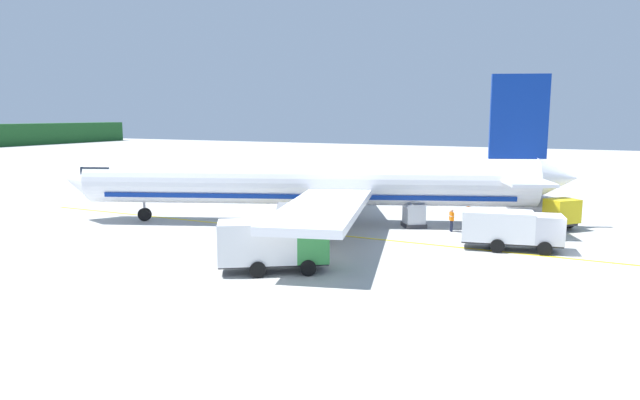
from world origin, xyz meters
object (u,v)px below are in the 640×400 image
(crew_marshaller, at_px, (221,232))
(crew_supervisor, at_px, (452,218))
(airliner_foreground, at_px, (314,182))
(crew_loader_left, at_px, (469,205))
(service_truck_baggage, at_px, (271,244))
(service_truck_fuel, at_px, (541,208))
(cargo_container_near, at_px, (414,215))
(crew_loader_right, at_px, (507,219))
(service_truck_catering, at_px, (511,228))

(crew_marshaller, relative_size, crew_supervisor, 0.93)
(airliner_foreground, xyz_separation_m, crew_loader_left, (8.80, -10.71, -2.40))
(airliner_foreground, xyz_separation_m, service_truck_baggage, (-13.76, -4.08, -1.79))
(service_truck_fuel, xyz_separation_m, crew_supervisor, (-5.83, 5.90, -0.38))
(cargo_container_near, relative_size, crew_supervisor, 1.34)
(crew_loader_right, relative_size, crew_supervisor, 0.96)
(airliner_foreground, bearing_deg, service_truck_fuel, -65.88)
(service_truck_catering, xyz_separation_m, crew_supervisor, (4.09, 4.80, -0.45))
(service_truck_catering, distance_m, crew_loader_right, 6.06)
(cargo_container_near, bearing_deg, crew_marshaller, 139.64)
(service_truck_baggage, xyz_separation_m, service_truck_catering, (11.33, -11.54, -0.14))
(airliner_foreground, height_order, crew_loader_left, airliner_foreground)
(service_truck_baggage, distance_m, crew_supervisor, 16.84)
(airliner_foreground, distance_m, crew_supervisor, 11.20)
(crew_loader_right, bearing_deg, crew_marshaller, 127.98)
(crew_loader_right, bearing_deg, service_truck_fuel, -28.29)
(service_truck_catering, xyz_separation_m, cargo_container_near, (4.57, 7.90, -0.53))
(airliner_foreground, relative_size, crew_loader_left, 23.75)
(airliner_foreground, bearing_deg, service_truck_baggage, -163.47)
(crew_loader_left, bearing_deg, crew_marshaller, 144.83)
(service_truck_catering, bearing_deg, crew_supervisor, 49.58)
(service_truck_baggage, distance_m, crew_loader_left, 23.53)
(crew_loader_left, bearing_deg, service_truck_catering, -156.40)
(service_truck_fuel, distance_m, crew_supervisor, 8.31)
(airliner_foreground, distance_m, crew_marshaller, 10.25)
(crew_loader_left, xyz_separation_m, crew_supervisor, (-7.15, -0.11, 0.03))
(service_truck_fuel, bearing_deg, service_truck_baggage, 149.26)
(airliner_foreground, distance_m, crew_loader_right, 15.19)
(airliner_foreground, bearing_deg, cargo_container_near, -74.58)
(cargo_container_near, height_order, crew_loader_right, cargo_container_near)
(service_truck_catering, relative_size, crew_loader_right, 4.00)
(service_truck_baggage, bearing_deg, service_truck_fuel, -30.74)
(airliner_foreground, distance_m, cargo_container_near, 8.38)
(service_truck_fuel, relative_size, service_truck_baggage, 0.96)
(service_truck_catering, height_order, crew_loader_left, service_truck_catering)
(service_truck_catering, height_order, crew_loader_right, service_truck_catering)
(airliner_foreground, xyz_separation_m, service_truck_catering, (-2.44, -15.63, -1.92))
(crew_marshaller, bearing_deg, service_truck_baggage, -122.53)
(airliner_foreground, relative_size, crew_marshaller, 24.94)
(cargo_container_near, xyz_separation_m, crew_supervisor, (-0.48, -3.10, 0.08))
(service_truck_catering, height_order, crew_supervisor, service_truck_catering)
(service_truck_catering, xyz_separation_m, crew_loader_left, (11.24, 4.91, -0.47))
(cargo_container_near, height_order, crew_loader_left, cargo_container_near)
(airliner_foreground, relative_size, crew_supervisor, 23.16)
(airliner_foreground, relative_size, cargo_container_near, 17.23)
(crew_supervisor, bearing_deg, cargo_container_near, 81.24)
(crew_marshaller, height_order, crew_loader_right, crew_loader_right)
(service_truck_fuel, relative_size, crew_marshaller, 3.78)
(service_truck_baggage, distance_m, crew_loader_right, 20.22)
(crew_marshaller, relative_size, crew_loader_left, 0.95)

